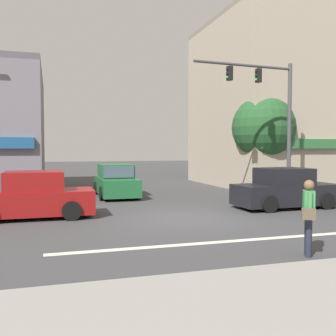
{
  "coord_description": "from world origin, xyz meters",
  "views": [
    {
      "loc": [
        -4.32,
        -12.47,
        2.35
      ],
      "look_at": [
        0.03,
        2.0,
        1.6
      ],
      "focal_mm": 42.0,
      "sensor_mm": 36.0,
      "label": 1
    }
  ],
  "objects": [
    {
      "name": "ground_plane",
      "position": [
        0.0,
        0.0,
        0.0
      ],
      "size": [
        120.0,
        120.0,
        0.0
      ],
      "primitive_type": "plane",
      "color": "#3D3D3F"
    },
    {
      "name": "street_tree",
      "position": [
        6.58,
        6.14,
        3.46
      ],
      "size": [
        3.37,
        3.37,
        5.16
      ],
      "color": "#4C3823",
      "rests_on": "ground"
    },
    {
      "name": "pedestrian_foreground_with_bag",
      "position": [
        1.03,
        -5.25,
        0.95
      ],
      "size": [
        0.53,
        0.64,
        1.67
      ],
      "color": "#232838",
      "rests_on": "ground"
    },
    {
      "name": "lane_marking_stripe",
      "position": [
        0.0,
        -3.5,
        0.0
      ],
      "size": [
        9.0,
        0.24,
        0.01
      ],
      "primitive_type": "cube",
      "color": "silver",
      "rests_on": "ground"
    },
    {
      "name": "sedan_crossing_rightbound",
      "position": [
        -4.93,
        1.46,
        0.71
      ],
      "size": [
        4.1,
        1.89,
        1.58
      ],
      "color": "maroon",
      "rests_on": "ground"
    },
    {
      "name": "building_right_corner",
      "position": [
        10.88,
        10.26,
        5.29
      ],
      "size": [
        10.59,
        10.19,
        10.58
      ],
      "color": "tan",
      "rests_on": "ground"
    },
    {
      "name": "sedan_crossing_center",
      "position": [
        4.58,
        1.01,
        0.71
      ],
      "size": [
        4.14,
        1.96,
        1.58
      ],
      "color": "black",
      "rests_on": "ground"
    },
    {
      "name": "sedan_parked_curbside",
      "position": [
        -1.25,
        6.59,
        0.71
      ],
      "size": [
        1.91,
        4.11,
        1.58
      ],
      "color": "#1E6033",
      "rests_on": "ground"
    },
    {
      "name": "traffic_light_mast",
      "position": [
        5.19,
        3.1,
        4.18
      ],
      "size": [
        4.88,
        0.49,
        6.2
      ],
      "color": "#47474C",
      "rests_on": "ground"
    }
  ]
}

